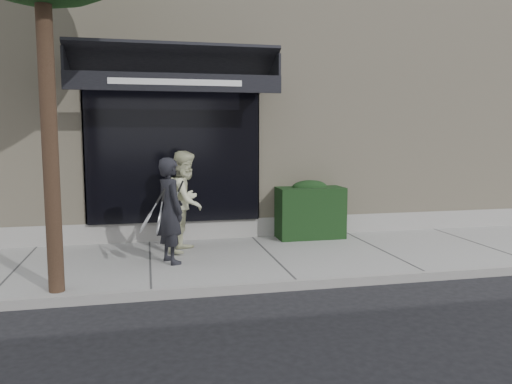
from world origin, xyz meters
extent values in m
plane|color=black|center=(0.00, 0.00, 0.00)|extent=(80.00, 80.00, 0.00)
cube|color=gray|center=(0.00, 0.00, 0.06)|extent=(20.00, 3.00, 0.12)
cube|color=gray|center=(0.00, -1.55, 0.07)|extent=(20.00, 0.10, 0.14)
cube|color=#BCAE8F|center=(0.00, 5.00, 2.75)|extent=(14.00, 7.00, 5.50)
cube|color=gray|center=(0.00, 1.70, 0.25)|extent=(14.02, 0.42, 0.50)
cube|color=black|center=(-1.50, 1.55, 1.80)|extent=(3.20, 0.30, 2.60)
cube|color=gray|center=(-3.10, 1.70, 1.80)|extent=(0.08, 0.40, 2.60)
cube|color=gray|center=(0.10, 1.70, 1.80)|extent=(0.08, 0.40, 2.60)
cube|color=gray|center=(-1.50, 1.70, 3.14)|extent=(3.36, 0.40, 0.12)
cube|color=black|center=(-1.50, 1.00, 3.40)|extent=(3.60, 1.03, 0.55)
cube|color=black|center=(-1.50, 0.50, 3.01)|extent=(3.60, 0.05, 0.30)
cube|color=white|center=(-1.50, 0.47, 3.01)|extent=(2.20, 0.01, 0.10)
cube|color=black|center=(-3.28, 1.00, 3.32)|extent=(0.04, 1.00, 0.45)
cube|color=black|center=(0.28, 1.00, 3.32)|extent=(0.04, 1.00, 0.45)
cube|color=black|center=(1.10, 1.25, 0.62)|extent=(1.30, 0.70, 1.00)
ellipsoid|color=black|center=(1.10, 1.25, 1.12)|extent=(0.71, 0.38, 0.27)
cylinder|color=black|center=(-3.20, -1.30, 2.40)|extent=(0.20, 0.20, 4.80)
imported|color=black|center=(-1.67, -0.14, 0.96)|extent=(0.60, 0.72, 1.67)
torus|color=silver|center=(-1.86, -0.48, 0.84)|extent=(0.11, 0.31, 0.30)
cylinder|color=silver|center=(-1.86, -0.48, 0.84)|extent=(0.09, 0.27, 0.27)
cylinder|color=silver|center=(-1.86, -0.48, 0.84)|extent=(0.18, 0.04, 0.05)
cylinder|color=black|center=(-1.86, -0.48, 0.84)|extent=(0.20, 0.06, 0.07)
torus|color=silver|center=(-2.05, -0.54, 0.86)|extent=(0.18, 0.30, 0.27)
cylinder|color=silver|center=(-2.05, -0.54, 0.86)|extent=(0.14, 0.27, 0.23)
cylinder|color=silver|center=(-2.05, -0.54, 0.86)|extent=(0.17, 0.02, 0.11)
cylinder|color=black|center=(-2.05, -0.54, 0.86)|extent=(0.19, 0.03, 0.13)
imported|color=beige|center=(-1.37, 0.63, 1.00)|extent=(0.96, 1.05, 1.75)
torus|color=silver|center=(-1.65, 0.26, 0.91)|extent=(0.15, 0.31, 0.29)
cylinder|color=silver|center=(-1.65, 0.26, 0.91)|extent=(0.12, 0.27, 0.25)
cylinder|color=silver|center=(-1.65, 0.26, 0.91)|extent=(0.17, 0.02, 0.09)
cylinder|color=black|center=(-1.65, 0.26, 0.91)|extent=(0.20, 0.04, 0.11)
camera|label=1|loc=(-2.02, -8.01, 2.16)|focal=35.00mm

